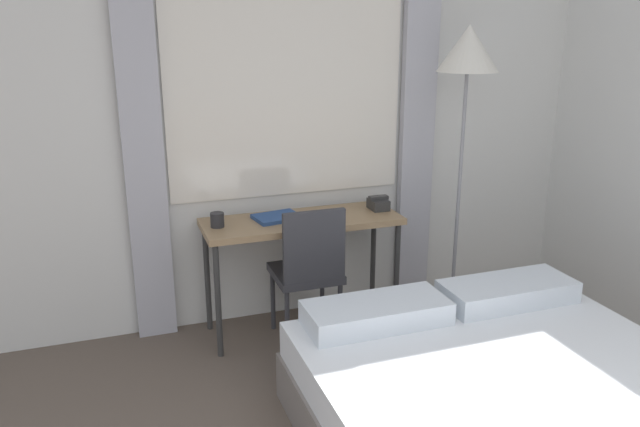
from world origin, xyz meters
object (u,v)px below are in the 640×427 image
at_px(standing_lamp, 468,65).
at_px(telephone, 378,203).
at_px(desk_chair, 309,267).
at_px(desk, 302,229).
at_px(book, 277,217).
at_px(mug, 217,220).

xyz_separation_m(standing_lamp, telephone, (-0.51, 0.15, -0.89)).
bearing_deg(desk_chair, desk, 84.48).
bearing_deg(book, standing_lamp, -7.97).
height_order(book, mug, mug).
bearing_deg(telephone, mug, -179.05).
distance_m(book, mug, 0.38).
relative_size(desk, book, 4.05).
bearing_deg(mug, desk, -0.85).
bearing_deg(book, desk, -14.57).
bearing_deg(desk, standing_lamp, -7.01).
bearing_deg(book, telephone, -1.10).
relative_size(standing_lamp, mug, 21.83).
bearing_deg(telephone, desk, -177.27).
xyz_separation_m(desk_chair, standing_lamp, (1.07, 0.07, 1.18)).
height_order(desk_chair, standing_lamp, standing_lamp).
bearing_deg(standing_lamp, book, 172.03).
bearing_deg(desk_chair, book, 119.51).
height_order(telephone, book, telephone).
xyz_separation_m(desk, telephone, (0.54, 0.03, 0.11)).
distance_m(standing_lamp, book, 1.52).
height_order(desk, book, book).
bearing_deg(mug, telephone, 0.95).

